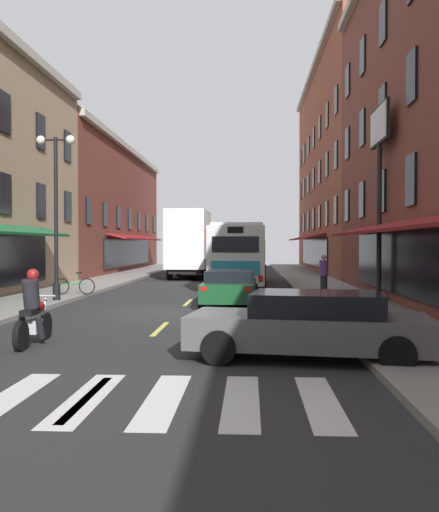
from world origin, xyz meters
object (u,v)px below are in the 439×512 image
object	(u,v)px
motorcycle_rider	(33,313)
pedestrian_mid	(324,274)
box_truck	(190,244)
sedan_mid	(199,262)
sedan_far	(310,325)
billboard_sign	(380,155)
bicycle_near	(74,286)
sedan_near	(230,286)
transit_bus	(241,254)
street_lamp_twin	(56,210)

from	to	relation	value
motorcycle_rider	pedestrian_mid	world-z (taller)	pedestrian_mid
box_truck	pedestrian_mid	distance (m)	14.92
sedan_mid	sedan_far	world-z (taller)	sedan_mid
billboard_sign	box_truck	distance (m)	17.63
bicycle_near	billboard_sign	bearing A→B (deg)	-8.00
sedan_near	sedan_far	bearing A→B (deg)	-79.03
billboard_sign	pedestrian_mid	size ratio (longest dim) A/B	4.32
sedan_far	bicycle_near	bearing A→B (deg)	125.33
transit_bus	billboard_sign	bearing A→B (deg)	-60.33
transit_bus	pedestrian_mid	world-z (taller)	transit_bus
pedestrian_mid	billboard_sign	bearing A→B (deg)	128.50
transit_bus	sedan_near	size ratio (longest dim) A/B	2.34
pedestrian_mid	bicycle_near	bearing A→B (deg)	-4.16
sedan_far	transit_bus	bearing A→B (deg)	94.79
sedan_near	motorcycle_rider	distance (m)	9.27
billboard_sign	motorcycle_rider	size ratio (longest dim) A/B	3.43
sedan_near	street_lamp_twin	distance (m)	6.98
pedestrian_mid	street_lamp_twin	size ratio (longest dim) A/B	0.27
box_truck	sedan_mid	xyz separation A→B (m)	(-0.18, 8.48, -1.42)
pedestrian_mid	sedan_mid	bearing A→B (deg)	-77.29
billboard_sign	street_lamp_twin	world-z (taller)	billboard_sign
sedan_far	motorcycle_rider	world-z (taller)	motorcycle_rider
street_lamp_twin	box_truck	bearing A→B (deg)	78.24
sedan_mid	street_lamp_twin	size ratio (longest dim) A/B	0.76
bicycle_near	pedestrian_mid	xyz separation A→B (m)	(10.14, 0.17, 0.48)
sedan_mid	sedan_far	xyz separation A→B (m)	(5.15, -33.60, -0.09)
motorcycle_rider	pedestrian_mid	size ratio (longest dim) A/B	1.26
sedan_near	pedestrian_mid	xyz separation A→B (m)	(3.68, 2.37, 0.32)
motorcycle_rider	street_lamp_twin	distance (m)	9.05
box_truck	sedan_mid	size ratio (longest dim) A/B	1.61
motorcycle_rider	billboard_sign	bearing A→B (deg)	43.35
sedan_near	street_lamp_twin	world-z (taller)	street_lamp_twin
pedestrian_mid	motorcycle_rider	bearing A→B (deg)	49.35
transit_bus	bicycle_near	size ratio (longest dim) A/B	6.56
motorcycle_rider	street_lamp_twin	size ratio (longest dim) A/B	0.34
transit_bus	box_truck	distance (m)	6.85
sedan_mid	bicycle_near	distance (m)	22.10
sedan_mid	sedan_far	distance (m)	33.99
motorcycle_rider	street_lamp_twin	bearing A→B (deg)	106.22
billboard_sign	box_truck	size ratio (longest dim) A/B	0.96
box_truck	bicycle_near	size ratio (longest dim) A/B	4.30
box_truck	sedan_mid	bearing A→B (deg)	91.19
billboard_sign	street_lamp_twin	xyz separation A→B (m)	(-11.83, -0.62, -1.99)
motorcycle_rider	bicycle_near	bearing A→B (deg)	103.21
box_truck	motorcycle_rider	bearing A→B (deg)	-92.05
transit_bus	sedan_far	distance (m)	19.27
sedan_near	street_lamp_twin	xyz separation A→B (m)	(-6.39, -0.09, 2.80)
sedan_mid	street_lamp_twin	world-z (taller)	street_lamp_twin
sedan_far	street_lamp_twin	world-z (taller)	street_lamp_twin
sedan_near	sedan_mid	size ratio (longest dim) A/B	1.05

